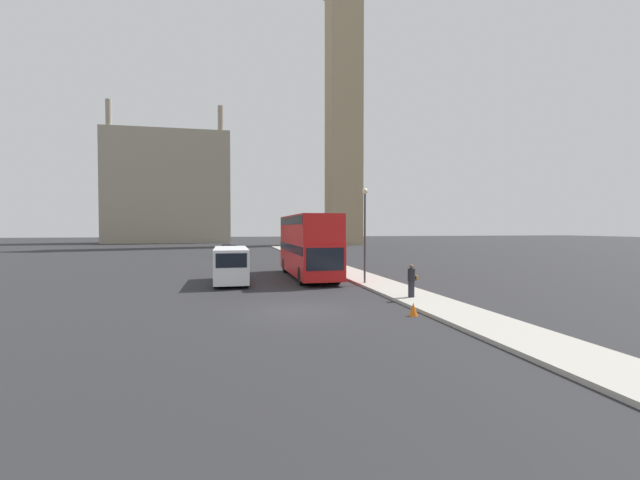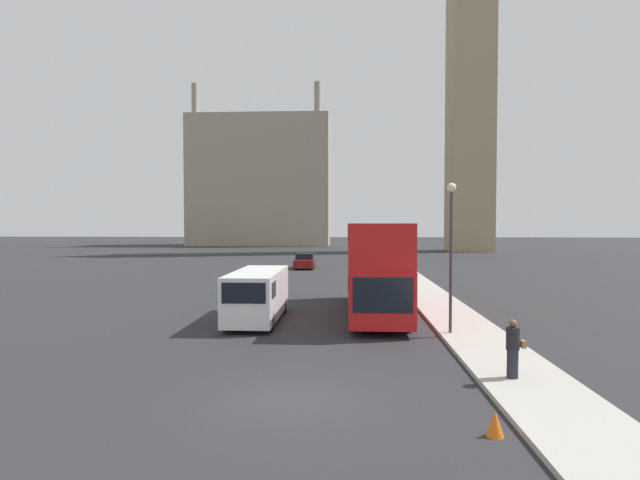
% 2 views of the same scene
% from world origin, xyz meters
% --- Properties ---
extents(ground_plane, '(300.00, 300.00, 0.00)m').
position_xyz_m(ground_plane, '(0.00, 0.00, 0.00)').
color(ground_plane, '#28282B').
extents(sidewalk_strip, '(2.65, 120.00, 0.15)m').
position_xyz_m(sidewalk_strip, '(6.32, 0.00, 0.07)').
color(sidewalk_strip, '#ADA89E').
rests_on(sidewalk_strip, ground_plane).
extents(clock_tower, '(7.14, 7.31, 73.30)m').
position_xyz_m(clock_tower, '(21.04, 68.84, 37.58)').
color(clock_tower, tan).
rests_on(clock_tower, ground_plane).
extents(building_block_distant, '(28.14, 10.92, 31.65)m').
position_xyz_m(building_block_distant, '(-16.18, 88.63, 13.01)').
color(building_block_distant, '#9E937F').
rests_on(building_block_distant, ground_plane).
extents(red_double_decker_bus, '(2.64, 10.98, 4.44)m').
position_xyz_m(red_double_decker_bus, '(2.74, 11.95, 2.47)').
color(red_double_decker_bus, red).
rests_on(red_double_decker_bus, ground_plane).
extents(white_van, '(2.09, 6.20, 2.27)m').
position_xyz_m(white_van, '(-2.68, 9.85, 1.23)').
color(white_van, white).
rests_on(white_van, ground_plane).
extents(pedestrian, '(0.52, 0.36, 1.63)m').
position_xyz_m(pedestrian, '(5.97, 1.53, 0.96)').
color(pedestrian, '#23232D').
rests_on(pedestrian, sidewalk_strip).
extents(street_lamp, '(0.36, 0.36, 5.86)m').
position_xyz_m(street_lamp, '(5.43, 7.25, 3.98)').
color(street_lamp, '#38383D').
rests_on(street_lamp, sidewalk_strip).
extents(parked_sedan, '(1.89, 4.30, 1.48)m').
position_xyz_m(parked_sedan, '(-2.73, 36.51, 0.67)').
color(parked_sedan, maroon).
rests_on(parked_sedan, ground_plane).
extents(traffic_cone, '(0.36, 0.36, 0.55)m').
position_xyz_m(traffic_cone, '(4.45, -2.01, 0.28)').
color(traffic_cone, orange).
rests_on(traffic_cone, ground_plane).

